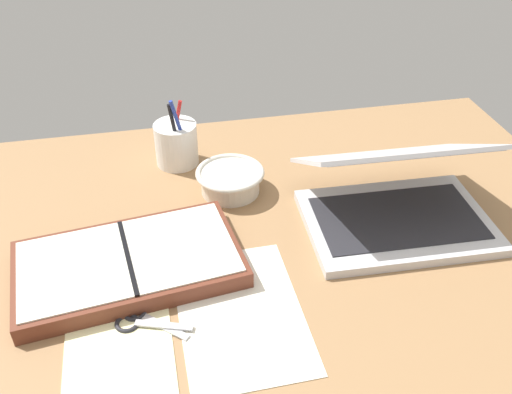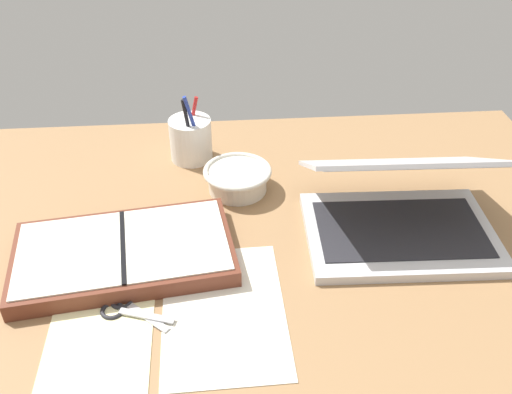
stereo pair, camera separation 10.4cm
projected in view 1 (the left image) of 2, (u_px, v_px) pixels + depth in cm
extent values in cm
cube|color=#936D47|center=(249.00, 257.00, 102.67)|extent=(140.00, 100.00, 2.00)
cube|color=silver|center=(397.00, 222.00, 107.94)|extent=(35.17, 25.34, 1.80)
cube|color=#232328|center=(398.00, 218.00, 107.34)|extent=(30.82, 18.43, 0.24)
cube|color=silver|center=(394.00, 154.00, 106.15)|extent=(35.08, 22.53, 12.75)
cube|color=silver|center=(394.00, 156.00, 105.95)|extent=(32.25, 20.10, 11.13)
cylinder|color=silver|center=(232.00, 182.00, 116.46)|extent=(11.91, 11.91, 4.55)
torus|color=silver|center=(231.00, 173.00, 115.13)|extent=(14.01, 14.01, 1.12)
cylinder|color=white|center=(176.00, 144.00, 124.05)|extent=(9.25, 9.25, 9.46)
cylinder|color=black|center=(176.00, 135.00, 119.93)|extent=(2.47, 0.85, 14.58)
cylinder|color=#233899|center=(181.00, 132.00, 120.00)|extent=(4.06, 2.39, 15.54)
cylinder|color=#B21E1E|center=(176.00, 127.00, 124.52)|extent=(3.65, 1.17, 12.77)
cube|color=brown|center=(129.00, 264.00, 97.25)|extent=(40.15, 26.27, 3.24)
cube|color=silver|center=(72.00, 269.00, 93.81)|extent=(19.90, 21.64, 0.30)
cube|color=silver|center=(181.00, 245.00, 98.64)|extent=(19.90, 21.64, 0.30)
cube|color=black|center=(128.00, 256.00, 96.13)|extent=(3.34, 19.46, 0.30)
cube|color=#B7B7BC|center=(164.00, 325.00, 87.58)|extent=(9.05, 4.00, 0.30)
cube|color=#B7B7BC|center=(164.00, 327.00, 87.75)|extent=(7.56, 7.03, 0.30)
torus|color=#232328|center=(127.00, 323.00, 88.31)|extent=(3.90, 3.90, 0.70)
torus|color=#232328|center=(135.00, 312.00, 90.18)|extent=(3.90, 3.90, 0.70)
cube|color=silver|center=(240.00, 312.00, 90.41)|extent=(19.95, 29.75, 0.16)
cube|color=#F4EFB2|center=(119.00, 352.00, 84.03)|extent=(16.23, 25.40, 0.16)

